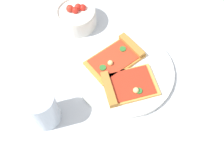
% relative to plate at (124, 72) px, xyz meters
% --- Properties ---
extents(ground_plane, '(2.40, 2.40, 0.00)m').
position_rel_plate_xyz_m(ground_plane, '(0.01, -0.02, -0.01)').
color(ground_plane, silver).
rests_on(ground_plane, ground).
extents(plate, '(0.27, 0.27, 0.01)m').
position_rel_plate_xyz_m(plate, '(0.00, 0.00, 0.00)').
color(plate, white).
rests_on(plate, ground_plane).
extents(pizza_slice_near, '(0.17, 0.17, 0.02)m').
position_rel_plate_xyz_m(pizza_slice_near, '(0.04, 0.02, 0.01)').
color(pizza_slice_near, gold).
rests_on(pizza_slice_near, plate).
extents(pizza_slice_far, '(0.14, 0.16, 0.02)m').
position_rel_plate_xyz_m(pizza_slice_far, '(-0.05, -0.01, 0.01)').
color(pizza_slice_far, gold).
rests_on(pizza_slice_far, plate).
extents(salad_bowl, '(0.12, 0.12, 0.07)m').
position_rel_plate_xyz_m(salad_bowl, '(0.17, 0.15, 0.02)').
color(salad_bowl, white).
rests_on(salad_bowl, ground_plane).
extents(soda_glass, '(0.07, 0.07, 0.11)m').
position_rel_plate_xyz_m(soda_glass, '(-0.14, 0.19, 0.04)').
color(soda_glass, silver).
rests_on(soda_glass, ground_plane).
extents(paper_napkin, '(0.18, 0.16, 0.00)m').
position_rel_plate_xyz_m(paper_napkin, '(-0.13, -0.21, -0.01)').
color(paper_napkin, white).
rests_on(paper_napkin, ground_plane).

